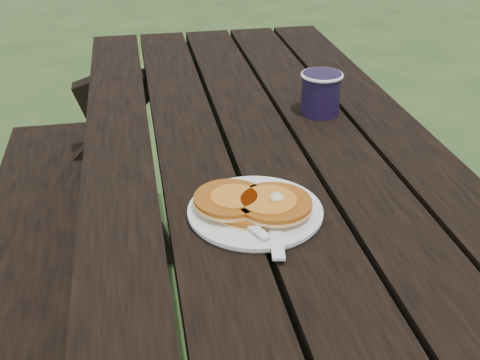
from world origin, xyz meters
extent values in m
cube|color=black|center=(0.00, 0.00, 0.73)|extent=(0.75, 1.80, 0.04)
cube|color=black|center=(-0.55, 0.00, 0.43)|extent=(0.25, 1.80, 0.04)
cube|color=black|center=(0.55, 0.00, 0.43)|extent=(0.25, 1.80, 0.04)
cylinder|color=white|center=(-0.07, -0.25, 0.76)|extent=(0.27, 0.27, 0.01)
cylinder|color=#B25B14|center=(-0.08, -0.25, 0.77)|extent=(0.13, 0.13, 0.01)
cylinder|color=#B25B14|center=(-0.12, -0.24, 0.78)|extent=(0.12, 0.12, 0.01)
cylinder|color=#B25B14|center=(-0.04, -0.27, 0.78)|extent=(0.13, 0.13, 0.01)
cylinder|color=#C36F1B|center=(-0.05, -0.26, 0.79)|extent=(0.10, 0.10, 0.00)
ellipsoid|color=#F4E59E|center=(-0.04, -0.27, 0.79)|extent=(0.02, 0.02, 0.02)
cube|color=white|center=(-0.05, -0.31, 0.76)|extent=(0.05, 0.18, 0.00)
cylinder|color=black|center=(0.17, 0.15, 0.80)|extent=(0.09, 0.09, 0.10)
torus|color=white|center=(0.17, 0.15, 0.84)|extent=(0.10, 0.10, 0.01)
cylinder|color=black|center=(0.17, 0.15, 0.84)|extent=(0.08, 0.08, 0.01)
camera|label=1|loc=(-0.26, -1.10, 1.31)|focal=45.00mm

